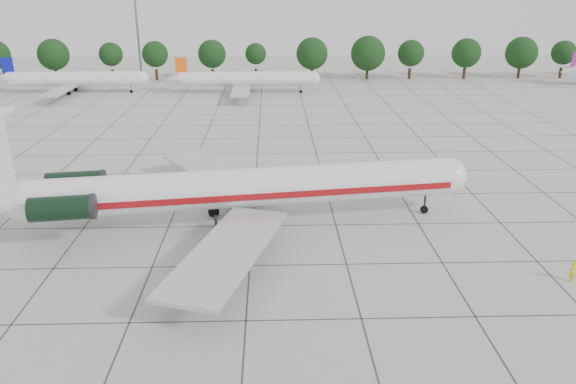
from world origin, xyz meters
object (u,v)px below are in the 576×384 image
object	(u,v)px
ground_crew	(572,271)
bg_airliner_c	(246,79)
main_airliner	(221,189)
floodlight_mast	(136,15)
bg_airliner_b	(75,79)

from	to	relation	value
ground_crew	bg_airliner_c	size ratio (longest dim) A/B	0.06
main_airliner	floodlight_mast	bearing A→B (deg)	98.47
bg_airliner_b	floodlight_mast	xyz separation A→B (m)	(8.64, 23.10, 11.37)
ground_crew	floodlight_mast	xyz separation A→B (m)	(-55.14, 103.29, 13.40)
ground_crew	bg_airliner_b	bearing A→B (deg)	-82.48
main_airliner	ground_crew	bearing A→B (deg)	-29.62
ground_crew	bg_airliner_b	size ratio (longest dim) A/B	0.06
ground_crew	bg_airliner_c	world-z (taller)	bg_airliner_c
bg_airliner_b	bg_airliner_c	world-z (taller)	same
bg_airliner_c	ground_crew	bearing A→B (deg)	-70.32
main_airliner	floodlight_mast	xyz separation A→B (m)	(-27.15, 92.16, 10.39)
main_airliner	bg_airliner_b	distance (m)	77.80
main_airliner	ground_crew	size ratio (longest dim) A/B	26.61
main_airliner	bg_airliner_c	bearing A→B (deg)	82.30
bg_airliner_b	floodlight_mast	bearing A→B (deg)	69.49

